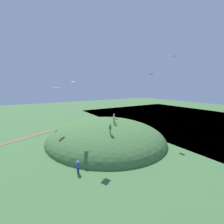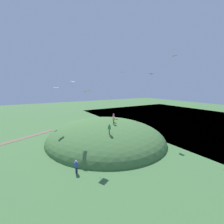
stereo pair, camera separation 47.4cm
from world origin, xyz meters
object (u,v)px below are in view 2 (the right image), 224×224
(kite_0, at_px, (73,82))
(kite_5, at_px, (56,88))
(kite_6, at_px, (111,97))
(kite_1, at_px, (51,81))
(kite_2, at_px, (151,74))
(kite_7, at_px, (122,72))
(person_walking_path, at_px, (114,117))
(person_with_child, at_px, (76,165))
(kite_3, at_px, (174,56))
(person_on_hilltop, at_px, (109,128))
(kite_4, at_px, (87,91))
(person_near_shore, at_px, (114,119))

(kite_0, relative_size, kite_5, 1.15)
(kite_0, relative_size, kite_6, 0.90)
(kite_1, bearing_deg, kite_0, 97.10)
(kite_0, distance_m, kite_2, 15.36)
(kite_0, bearing_deg, kite_7, -152.98)
(person_walking_path, bearing_deg, person_with_child, 142.08)
(kite_3, xyz_separation_m, kite_6, (5.96, -11.66, -7.56))
(kite_3, bearing_deg, person_on_hilltop, -10.76)
(person_with_child, height_order, kite_4, kite_4)
(kite_6, bearing_deg, kite_0, 25.03)
(kite_4, height_order, kite_6, kite_4)
(person_on_hilltop, relative_size, kite_6, 0.91)
(kite_2, height_order, kite_5, kite_2)
(person_on_hilltop, relative_size, kite_7, 1.10)
(kite_1, xyz_separation_m, kite_5, (0.33, 6.44, -1.41))
(kite_4, xyz_separation_m, kite_7, (-14.58, -12.11, 4.11))
(kite_2, height_order, kite_6, kite_2)
(kite_0, distance_m, kite_5, 5.49)
(kite_4, height_order, kite_7, kite_7)
(kite_1, height_order, kite_2, kite_2)
(person_walking_path, distance_m, kite_4, 9.78)
(kite_7, bearing_deg, kite_4, 39.72)
(kite_0, bearing_deg, kite_4, 98.17)
(kite_3, relative_size, kite_7, 1.03)
(person_walking_path, height_order, kite_4, kite_4)
(kite_2, xyz_separation_m, kite_7, (-0.16, -10.28, 0.99))
(kite_0, height_order, kite_4, kite_0)
(person_walking_path, bearing_deg, kite_0, 104.25)
(person_near_shore, relative_size, kite_1, 0.74)
(person_with_child, xyz_separation_m, kite_5, (-0.59, -12.78, 9.49))
(person_near_shore, relative_size, kite_4, 0.97)
(kite_4, relative_size, kite_6, 0.88)
(person_near_shore, distance_m, kite_7, 15.55)
(kite_4, bearing_deg, person_on_hilltop, 173.45)
(kite_7, bearing_deg, person_near_shore, 48.29)
(person_on_hilltop, relative_size, kite_5, 1.17)
(kite_0, height_order, kite_3, kite_3)
(kite_5, bearing_deg, person_with_child, 87.35)
(kite_2, bearing_deg, kite_0, -9.52)
(kite_5, relative_size, kite_6, 0.78)
(kite_1, height_order, kite_6, kite_1)
(kite_5, xyz_separation_m, kite_6, (-11.75, 0.44, -2.12))
(kite_3, bearing_deg, person_near_shore, -31.71)
(kite_1, height_order, kite_3, kite_3)
(person_near_shore, height_order, kite_0, kite_0)
(person_on_hilltop, distance_m, kite_4, 6.84)
(kite_2, xyz_separation_m, kite_6, (5.07, -7.18, -4.85))
(person_walking_path, relative_size, kite_1, 0.77)
(person_with_child, bearing_deg, person_on_hilltop, -176.97)
(person_on_hilltop, bearing_deg, person_walking_path, -15.75)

